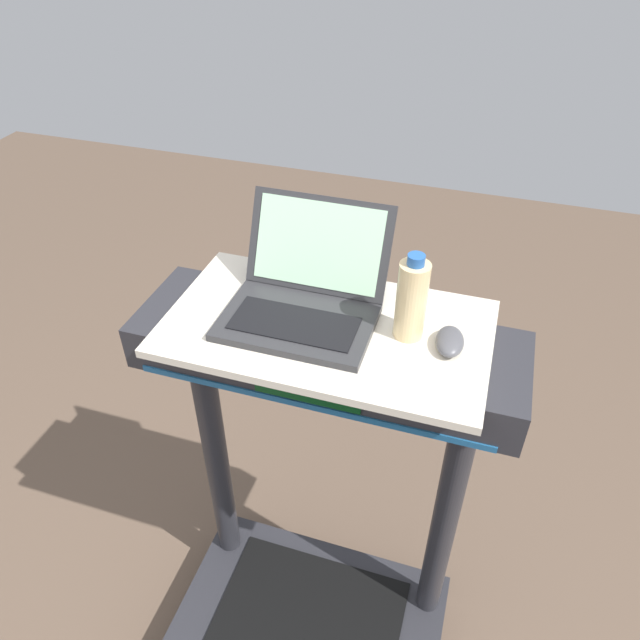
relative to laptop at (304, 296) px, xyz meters
name	(u,v)px	position (x,y,z in m)	size (l,w,h in m)	color
desk_board	(327,328)	(0.06, -0.03, -0.06)	(0.72, 0.42, 0.02)	beige
laptop	(304,296)	(0.00, 0.00, 0.00)	(0.34, 0.32, 0.22)	#2D2D30
computer_mouse	(450,341)	(0.33, -0.02, -0.03)	(0.06, 0.10, 0.03)	#4C4C51
water_bottle	(412,300)	(0.24, -0.01, 0.05)	(0.07, 0.07, 0.20)	beige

